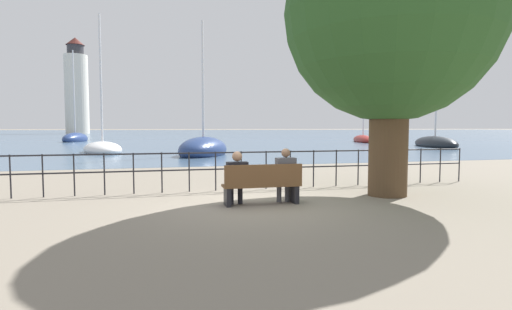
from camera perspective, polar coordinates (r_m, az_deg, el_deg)
name	(u,v)px	position (r m, az deg, el deg)	size (l,w,h in m)	color
ground_plane	(262,204)	(8.86, 0.79, -7.05)	(1000.00, 1000.00, 0.00)	gray
harbor_water	(161,132)	(167.27, -13.36, 3.24)	(600.00, 300.00, 0.01)	#47607A
shade_tree	(391,16)	(10.72, 18.74, 18.24)	(5.18, 5.18, 7.02)	#4C3823
park_bench	(262,185)	(8.73, 0.90, -4.35)	(1.72, 0.45, 0.90)	brown
seated_person_left	(237,175)	(8.65, -2.75, -2.93)	(0.45, 0.35, 1.18)	black
seated_person_right	(285,173)	(8.93, 4.19, -2.60)	(0.43, 0.35, 1.23)	#4C4C51
promenade_railing	(241,164)	(10.83, -2.12, -1.35)	(14.06, 0.04, 1.05)	black
sailboat_0	(203,150)	(24.64, -7.52, 0.78)	(4.53, 5.91, 8.61)	navy
sailboat_1	(75,139)	(53.07, -24.40, 2.16)	(3.24, 5.80, 11.42)	navy
sailboat_2	(103,149)	(29.00, -21.07, 0.86)	(3.71, 6.00, 9.58)	white
sailboat_3	(363,140)	(48.77, 15.04, 2.14)	(4.16, 8.03, 10.14)	maroon
sailboat_4	(435,144)	(38.41, 24.20, 1.49)	(4.09, 7.93, 7.26)	black
harbor_lighthouse	(77,89)	(123.83, -24.26, 8.56)	(6.25, 6.25, 26.74)	silver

